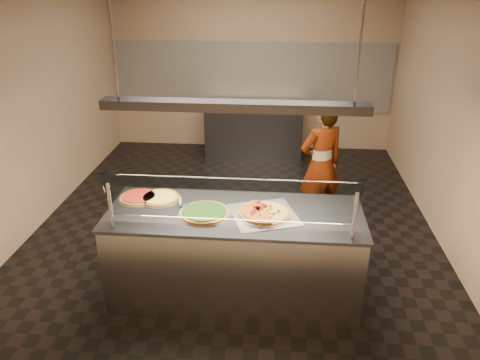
# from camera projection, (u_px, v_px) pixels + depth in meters

# --- Properties ---
(ground) EXTENTS (5.00, 6.00, 0.02)m
(ground) POSITION_uv_depth(u_px,v_px,m) (235.00, 225.00, 6.06)
(ground) COLOR black
(ground) RESTS_ON ground
(wall_back) EXTENTS (5.00, 0.02, 3.00)m
(wall_back) POSITION_uv_depth(u_px,v_px,m) (251.00, 65.00, 8.19)
(wall_back) COLOR tan
(wall_back) RESTS_ON ground
(wall_front) EXTENTS (5.00, 0.02, 3.00)m
(wall_front) POSITION_uv_depth(u_px,v_px,m) (183.00, 254.00, 2.71)
(wall_front) COLOR tan
(wall_front) RESTS_ON ground
(wall_left) EXTENTS (0.02, 6.00, 3.00)m
(wall_left) POSITION_uv_depth(u_px,v_px,m) (28.00, 107.00, 5.65)
(wall_left) COLOR tan
(wall_left) RESTS_ON ground
(wall_right) EXTENTS (0.02, 6.00, 3.00)m
(wall_right) POSITION_uv_depth(u_px,v_px,m) (457.00, 117.00, 5.25)
(wall_right) COLOR tan
(wall_right) RESTS_ON ground
(tile_band) EXTENTS (4.90, 0.02, 1.20)m
(tile_band) POSITION_uv_depth(u_px,v_px,m) (251.00, 77.00, 8.24)
(tile_band) COLOR silver
(tile_band) RESTS_ON wall_back
(serving_counter) EXTENTS (2.41, 0.94, 0.93)m
(serving_counter) POSITION_uv_depth(u_px,v_px,m) (235.00, 254.00, 4.58)
(serving_counter) COLOR #B7B7BC
(serving_counter) RESTS_ON ground
(sneeze_guard) EXTENTS (2.17, 0.18, 0.54)m
(sneeze_guard) POSITION_uv_depth(u_px,v_px,m) (231.00, 200.00, 3.95)
(sneeze_guard) COLOR #B7B7BC
(sneeze_guard) RESTS_ON serving_counter
(perforated_tray) EXTENTS (0.73, 0.73, 0.01)m
(perforated_tray) POSITION_uv_depth(u_px,v_px,m) (264.00, 214.00, 4.34)
(perforated_tray) COLOR silver
(perforated_tray) RESTS_ON serving_counter
(half_pizza_pepperoni) EXTENTS (0.38, 0.53, 0.05)m
(half_pizza_pepperoni) POSITION_uv_depth(u_px,v_px,m) (252.00, 211.00, 4.33)
(half_pizza_pepperoni) COLOR brown
(half_pizza_pepperoni) RESTS_ON perforated_tray
(half_pizza_sausage) EXTENTS (0.38, 0.53, 0.04)m
(half_pizza_sausage) POSITION_uv_depth(u_px,v_px,m) (277.00, 213.00, 4.32)
(half_pizza_sausage) COLOR brown
(half_pizza_sausage) RESTS_ON perforated_tray
(pizza_spinach) EXTENTS (0.50, 0.50, 0.03)m
(pizza_spinach) POSITION_uv_depth(u_px,v_px,m) (205.00, 212.00, 4.35)
(pizza_spinach) COLOR silver
(pizza_spinach) RESTS_ON serving_counter
(pizza_cheese) EXTENTS (0.41, 0.41, 0.03)m
(pizza_cheese) POSITION_uv_depth(u_px,v_px,m) (160.00, 197.00, 4.64)
(pizza_cheese) COLOR silver
(pizza_cheese) RESTS_ON serving_counter
(pizza_tomato) EXTENTS (0.40, 0.40, 0.03)m
(pizza_tomato) POSITION_uv_depth(u_px,v_px,m) (139.00, 197.00, 4.65)
(pizza_tomato) COLOR silver
(pizza_tomato) RESTS_ON serving_counter
(pizza_spatula) EXTENTS (0.21, 0.23, 0.02)m
(pizza_spatula) POSITION_uv_depth(u_px,v_px,m) (184.00, 203.00, 4.49)
(pizza_spatula) COLOR #B7B7BC
(pizza_spatula) RESTS_ON pizza_spinach
(prep_table) EXTENTS (1.69, 0.74, 0.93)m
(prep_table) POSITION_uv_depth(u_px,v_px,m) (254.00, 129.00, 8.18)
(prep_table) COLOR #434349
(prep_table) RESTS_ON ground
(worker) EXTENTS (0.70, 0.62, 1.62)m
(worker) POSITION_uv_depth(u_px,v_px,m) (321.00, 165.00, 5.77)
(worker) COLOR #3D3B43
(worker) RESTS_ON ground
(heat_lamp_housing) EXTENTS (2.30, 0.18, 0.08)m
(heat_lamp_housing) POSITION_uv_depth(u_px,v_px,m) (234.00, 106.00, 3.97)
(heat_lamp_housing) COLOR #434349
(heat_lamp_housing) RESTS_ON ceiling
(lamp_rod_left) EXTENTS (0.02, 0.02, 1.01)m
(lamp_rod_left) POSITION_uv_depth(u_px,v_px,m) (113.00, 38.00, 3.83)
(lamp_rod_left) COLOR #B7B7BC
(lamp_rod_left) RESTS_ON ceiling
(lamp_rod_right) EXTENTS (0.02, 0.02, 1.01)m
(lamp_rod_right) POSITION_uv_depth(u_px,v_px,m) (360.00, 41.00, 3.67)
(lamp_rod_right) COLOR #B7B7BC
(lamp_rod_right) RESTS_ON ceiling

